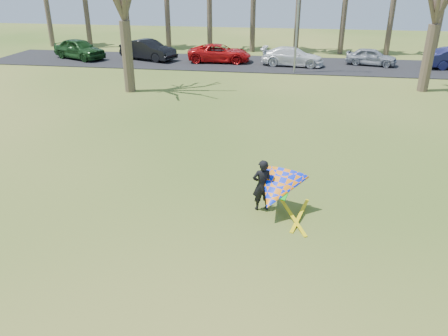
# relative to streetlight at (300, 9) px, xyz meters

# --- Properties ---
(ground) EXTENTS (100.00, 100.00, 0.00)m
(ground) POSITION_rel_streetlight_xyz_m (-2.16, -22.00, -4.46)
(ground) COLOR #235412
(ground) RESTS_ON ground
(parking_strip) EXTENTS (46.00, 7.00, 0.06)m
(parking_strip) POSITION_rel_streetlight_xyz_m (-2.16, 3.00, -4.43)
(parking_strip) COLOR black
(parking_strip) RESTS_ON ground
(streetlight) EXTENTS (2.28, 0.18, 8.00)m
(streetlight) POSITION_rel_streetlight_xyz_m (0.00, 0.00, 0.00)
(streetlight) COLOR gray
(streetlight) RESTS_ON ground
(car_0) EXTENTS (5.24, 3.82, 1.66)m
(car_0) POSITION_rel_streetlight_xyz_m (-18.15, 2.65, -3.58)
(car_0) COLOR #193E19
(car_0) RESTS_ON parking_strip
(car_1) EXTENTS (5.20, 3.39, 1.62)m
(car_1) POSITION_rel_streetlight_xyz_m (-12.29, 3.16, -3.60)
(car_1) COLOR black
(car_1) RESTS_ON parking_strip
(car_2) EXTENTS (5.19, 2.58, 1.41)m
(car_2) POSITION_rel_streetlight_xyz_m (-6.24, 3.13, -3.70)
(car_2) COLOR red
(car_2) RESTS_ON parking_strip
(car_3) EXTENTS (5.01, 2.48, 1.40)m
(car_3) POSITION_rel_streetlight_xyz_m (-0.35, 2.55, -3.70)
(car_3) COLOR white
(car_3) RESTS_ON parking_strip
(car_4) EXTENTS (4.12, 2.44, 1.31)m
(car_4) POSITION_rel_streetlight_xyz_m (5.77, 3.70, -3.75)
(car_4) COLOR #9398A0
(car_4) RESTS_ON parking_strip
(kite_flyer) EXTENTS (2.13, 2.39, 2.02)m
(kite_flyer) POSITION_rel_streetlight_xyz_m (-0.49, -20.73, -3.62)
(kite_flyer) COLOR black
(kite_flyer) RESTS_ON ground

